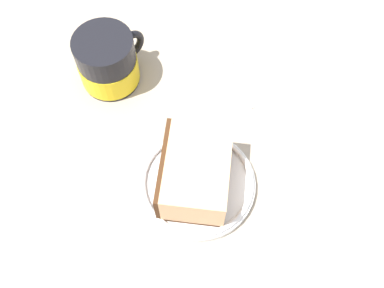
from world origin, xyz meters
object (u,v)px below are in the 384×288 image
tea_mug (108,63)px  teaspoon (232,65)px  small_plate (197,183)px  cake_slice (195,173)px

tea_mug → teaspoon: size_ratio=0.88×
small_plate → tea_mug: 22.49cm
small_plate → teaspoon: size_ratio=1.40×
teaspoon → small_plate: bearing=164.1°
teaspoon → tea_mug: bearing=96.3°
cake_slice → teaspoon: (20.15, -6.01, -4.08)cm
teaspoon → cake_slice: bearing=163.4°
small_plate → cake_slice: size_ratio=1.25×
small_plate → teaspoon: bearing=-15.9°
small_plate → tea_mug: size_ratio=1.59×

